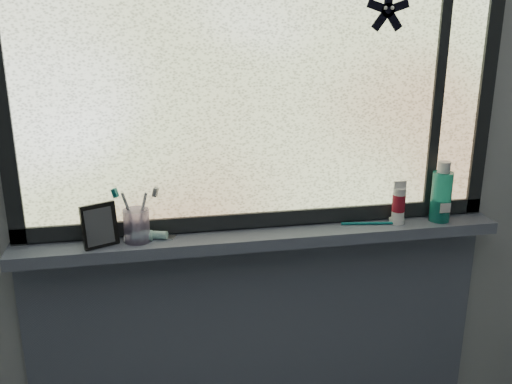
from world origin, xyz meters
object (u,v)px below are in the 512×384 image
Objects in this scene: toothbrush_cup at (137,226)px; cream_tube at (399,201)px; vanity_mirror at (100,225)px; mouthwash_bottle at (442,192)px.

cream_tube is at bearing -0.43° from toothbrush_cup.
vanity_mirror is 0.11m from toothbrush_cup.
mouthwash_bottle reaches higher than toothbrush_cup.
toothbrush_cup is 0.98× the size of cream_tube.
vanity_mirror is 1.29× the size of toothbrush_cup.
vanity_mirror is 1.14m from mouthwash_bottle.
vanity_mirror reaches higher than cream_tube.
cream_tube is (0.99, 0.01, 0.01)m from vanity_mirror.
vanity_mirror is at bearing -170.72° from toothbrush_cup.
mouthwash_bottle is at bearing -24.10° from vanity_mirror.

